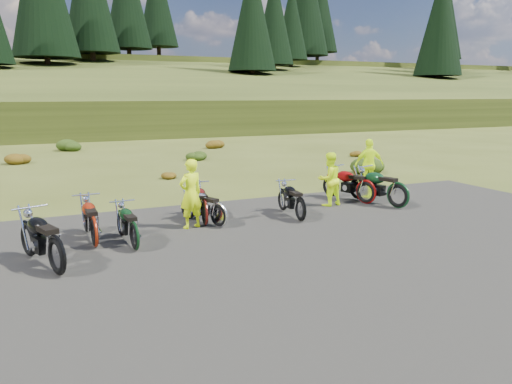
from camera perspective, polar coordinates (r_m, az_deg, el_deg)
name	(u,v)px	position (r m, az deg, el deg)	size (l,w,h in m)	color
ground	(272,233)	(12.88, 1.83, -4.67)	(300.00, 300.00, 0.00)	#434B19
gravel_pad	(311,255)	(11.19, 6.36, -7.19)	(20.00, 12.00, 0.04)	black
hill_slope	(83,125)	(61.47, -19.21, 7.28)	(300.00, 46.00, 3.00)	#2F3B13
hill_plateau	(56,110)	(121.30, -21.85, 8.73)	(300.00, 90.00, 9.17)	#2F3B13
conifer_26	(252,14)	(66.42, -0.45, 19.71)	(6.16, 6.16, 16.00)	black
conifer_27	(274,17)	(74.41, 2.06, 19.32)	(5.72, 5.72, 15.00)	black
conifer_28	(291,20)	(82.50, 4.08, 18.98)	(5.28, 5.28, 14.00)	black
conifer_29	(306,1)	(91.20, 5.77, 20.88)	(7.92, 7.92, 20.00)	black
conifer_30	(318,5)	(99.41, 7.14, 20.44)	(7.48, 7.48, 19.00)	black
conifer_31	(441,20)	(82.44, 20.36, 17.94)	(7.04, 7.04, 18.00)	black
conifer_32	(442,23)	(90.94, 20.48, 17.68)	(6.60, 6.60, 17.00)	black
conifer_33	(443,25)	(99.44, 20.57, 17.46)	(6.16, 6.16, 16.00)	black
conifer_34	(444,27)	(107.95, 20.65, 17.27)	(5.72, 5.72, 15.00)	black
conifer_35	(444,28)	(116.46, 20.71, 17.11)	(5.28, 5.28, 14.00)	black
conifer_36	(446,18)	(125.27, 20.85, 18.12)	(7.92, 7.92, 20.00)	black
shrub_2	(17,157)	(27.91, -25.61, 3.64)	(1.30, 1.30, 0.77)	brown
shrub_3	(70,144)	(33.24, -20.45, 5.21)	(1.56, 1.56, 0.92)	black
shrub_4	(167,174)	(21.20, -10.11, 2.08)	(0.77, 0.77, 0.45)	brown
shrub_5	(196,155)	(27.02, -6.92, 4.28)	(1.03, 1.03, 0.61)	black
shrub_6	(214,142)	(32.92, -4.85, 5.68)	(1.30, 1.30, 0.77)	brown
shrub_7	(369,163)	(23.03, 12.76, 3.28)	(1.56, 1.56, 0.92)	black
shrub_8	(353,152)	(29.01, 11.07, 4.46)	(0.77, 0.77, 0.45)	brown
motorcycle_0	(59,276)	(10.63, -21.63, -8.95)	(2.27, 0.76, 1.19)	black
motorcycle_1	(96,248)	(12.19, -17.86, -6.14)	(2.04, 0.68, 1.07)	maroon
motorcycle_2	(135,251)	(11.72, -13.62, -6.60)	(1.87, 0.62, 0.98)	black
motorcycle_3	(219,228)	(13.32, -4.25, -4.15)	(1.88, 0.63, 0.99)	#B4B4B9
motorcycle_4	(205,226)	(13.55, -5.83, -3.91)	(1.99, 0.66, 1.04)	#460E0B
motorcycle_5	(300,222)	(13.96, 5.09, -3.45)	(1.94, 0.65, 1.02)	black
motorcycle_6	(366,204)	(16.48, 12.41, -1.40)	(2.20, 0.73, 1.15)	maroon
motorcycle_7	(397,209)	(16.08, 15.85, -1.88)	(2.31, 0.77, 1.21)	#0E3318
person_middle	(191,195)	(13.14, -7.47, -0.32)	(0.67, 0.44, 1.83)	#D5F90D
person_right_a	(329,180)	(15.86, 8.35, 1.36)	(0.82, 0.64, 1.69)	#D5F90D
person_right_b	(369,165)	(18.70, 12.79, 2.99)	(1.10, 0.46, 1.88)	#D5F90D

